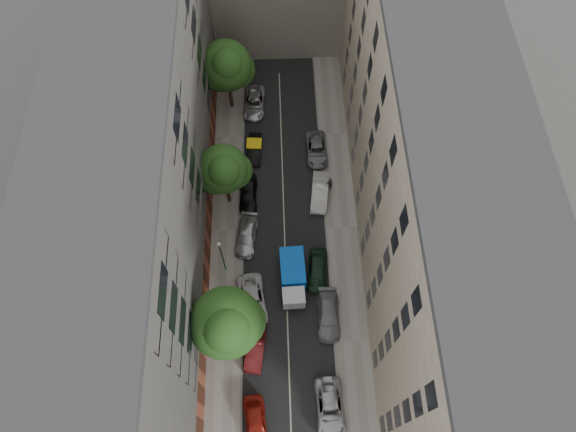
{
  "coord_description": "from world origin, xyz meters",
  "views": [
    {
      "loc": [
        -0.37,
        -21.59,
        44.42
      ],
      "look_at": [
        0.29,
        -1.68,
        6.0
      ],
      "focal_mm": 32.0,
      "sensor_mm": 36.0,
      "label": 1
    }
  ],
  "objects_px": {
    "car_left_3": "(246,236)",
    "car_right_0": "(330,408)",
    "tarp_truck": "(293,277)",
    "car_left_0": "(256,423)",
    "tree_near": "(228,325)",
    "car_left_1": "(255,347)",
    "tree_mid": "(224,171)",
    "car_left_2": "(252,301)",
    "car_left_4": "(248,193)",
    "car_right_3": "(320,192)",
    "lamp_post": "(221,254)",
    "pedestrian": "(329,184)",
    "car_right_2": "(317,270)",
    "tree_far": "(228,67)",
    "car_left_6": "(254,103)",
    "car_right_4": "(317,150)",
    "car_right_1": "(328,315)",
    "car_left_5": "(255,149)"
  },
  "relations": [
    {
      "from": "car_right_0",
      "to": "tree_far",
      "type": "relative_size",
      "value": 0.56
    },
    {
      "from": "tree_near",
      "to": "lamp_post",
      "type": "distance_m",
      "value": 7.86
    },
    {
      "from": "car_left_4",
      "to": "tree_far",
      "type": "relative_size",
      "value": 0.49
    },
    {
      "from": "tarp_truck",
      "to": "tree_far",
      "type": "relative_size",
      "value": 0.6
    },
    {
      "from": "car_left_2",
      "to": "car_right_2",
      "type": "xyz_separation_m",
      "value": [
        5.95,
        2.69,
        0.03
      ]
    },
    {
      "from": "car_right_3",
      "to": "lamp_post",
      "type": "distance_m",
      "value": 12.25
    },
    {
      "from": "car_left_1",
      "to": "tree_mid",
      "type": "relative_size",
      "value": 0.52
    },
    {
      "from": "tree_far",
      "to": "pedestrian",
      "type": "xyz_separation_m",
      "value": [
        9.71,
        -10.9,
        -4.94
      ]
    },
    {
      "from": "car_left_2",
      "to": "pedestrian",
      "type": "relative_size",
      "value": 2.66
    },
    {
      "from": "car_left_6",
      "to": "car_right_0",
      "type": "height_order",
      "value": "car_right_0"
    },
    {
      "from": "car_left_2",
      "to": "car_left_4",
      "type": "bearing_deg",
      "value": 84.34
    },
    {
      "from": "car_right_0",
      "to": "car_right_2",
      "type": "xyz_separation_m",
      "value": [
        -0.31,
        11.85,
        0.06
      ]
    },
    {
      "from": "car_left_4",
      "to": "car_left_6",
      "type": "distance_m",
      "value": 11.41
    },
    {
      "from": "car_left_2",
      "to": "car_left_3",
      "type": "relative_size",
      "value": 1.11
    },
    {
      "from": "car_left_6",
      "to": "lamp_post",
      "type": "relative_size",
      "value": 0.82
    },
    {
      "from": "car_left_2",
      "to": "car_left_6",
      "type": "height_order",
      "value": "car_left_2"
    },
    {
      "from": "car_left_3",
      "to": "car_right_0",
      "type": "relative_size",
      "value": 0.93
    },
    {
      "from": "car_left_0",
      "to": "tree_mid",
      "type": "height_order",
      "value": "tree_mid"
    },
    {
      "from": "car_right_3",
      "to": "lamp_post",
      "type": "bearing_deg",
      "value": -133.11
    },
    {
      "from": "car_right_1",
      "to": "tree_mid",
      "type": "bearing_deg",
      "value": 127.22
    },
    {
      "from": "car_left_6",
      "to": "tree_near",
      "type": "relative_size",
      "value": 0.47
    },
    {
      "from": "car_left_4",
      "to": "car_left_6",
      "type": "bearing_deg",
      "value": 88.52
    },
    {
      "from": "lamp_post",
      "to": "car_right_3",
      "type": "bearing_deg",
      "value": 39.79
    },
    {
      "from": "car_left_5",
      "to": "tree_far",
      "type": "relative_size",
      "value": 0.44
    },
    {
      "from": "car_left_0",
      "to": "car_left_6",
      "type": "height_order",
      "value": "car_left_0"
    },
    {
      "from": "car_left_2",
      "to": "car_right_0",
      "type": "height_order",
      "value": "car_left_2"
    },
    {
      "from": "lamp_post",
      "to": "car_left_1",
      "type": "bearing_deg",
      "value": -69.8
    },
    {
      "from": "car_left_2",
      "to": "car_right_4",
      "type": "xyz_separation_m",
      "value": [
        6.68,
        16.01,
        -0.06
      ]
    },
    {
      "from": "tarp_truck",
      "to": "tree_mid",
      "type": "xyz_separation_m",
      "value": [
        -5.84,
        8.65,
        4.31
      ]
    },
    {
      "from": "car_left_4",
      "to": "car_left_3",
      "type": "bearing_deg",
      "value": -90.11
    },
    {
      "from": "car_left_5",
      "to": "pedestrian",
      "type": "height_order",
      "value": "pedestrian"
    },
    {
      "from": "car_right_0",
      "to": "tree_near",
      "type": "relative_size",
      "value": 0.49
    },
    {
      "from": "car_left_0",
      "to": "car_right_2",
      "type": "distance_m",
      "value": 14.0
    },
    {
      "from": "car_right_1",
      "to": "car_right_4",
      "type": "xyz_separation_m",
      "value": [
        -0.0,
        17.52,
        -0.05
      ]
    },
    {
      "from": "car_left_0",
      "to": "car_left_3",
      "type": "relative_size",
      "value": 0.95
    },
    {
      "from": "car_left_1",
      "to": "car_left_2",
      "type": "distance_m",
      "value": 4.12
    },
    {
      "from": "tarp_truck",
      "to": "tree_far",
      "type": "xyz_separation_m",
      "value": [
        -5.76,
        20.55,
        4.7
      ]
    },
    {
      "from": "car_left_0",
      "to": "car_right_3",
      "type": "relative_size",
      "value": 0.96
    },
    {
      "from": "tarp_truck",
      "to": "car_left_3",
      "type": "relative_size",
      "value": 1.17
    },
    {
      "from": "car_right_2",
      "to": "car_left_3",
      "type": "bearing_deg",
      "value": 157.19
    },
    {
      "from": "car_left_0",
      "to": "pedestrian",
      "type": "xyz_separation_m",
      "value": [
        7.35,
        21.62,
        0.36
      ]
    },
    {
      "from": "car_left_3",
      "to": "pedestrian",
      "type": "bearing_deg",
      "value": 40.18
    },
    {
      "from": "car_left_0",
      "to": "car_right_2",
      "type": "bearing_deg",
      "value": 59.14
    },
    {
      "from": "car_left_6",
      "to": "car_right_0",
      "type": "bearing_deg",
      "value": -75.56
    },
    {
      "from": "car_left_1",
      "to": "car_right_4",
      "type": "xyz_separation_m",
      "value": [
        6.4,
        20.12,
        -0.06
      ]
    },
    {
      "from": "car_left_5",
      "to": "car_left_6",
      "type": "xyz_separation_m",
      "value": [
        0.0,
        6.09,
        0.01
      ]
    },
    {
      "from": "car_left_5",
      "to": "tree_near",
      "type": "xyz_separation_m",
      "value": [
        -1.7,
        -20.11,
        6.31
      ]
    },
    {
      "from": "car_right_1",
      "to": "car_right_2",
      "type": "height_order",
      "value": "car_right_2"
    },
    {
      "from": "tarp_truck",
      "to": "car_right_0",
      "type": "xyz_separation_m",
      "value": [
        2.59,
        -11.02,
        -0.66
      ]
    },
    {
      "from": "car_right_4",
      "to": "tree_near",
      "type": "height_order",
      "value": "tree_near"
    }
  ]
}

